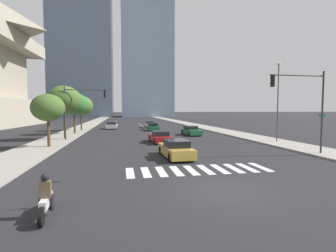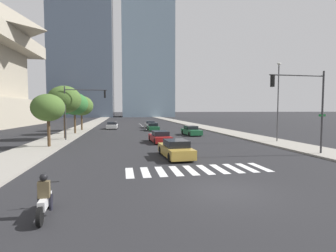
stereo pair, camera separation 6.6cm
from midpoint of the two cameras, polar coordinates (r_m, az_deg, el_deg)
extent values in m
plane|color=#232326|center=(11.88, 12.75, -14.02)|extent=(800.00, 800.00, 0.00)
cube|color=gray|center=(43.78, 11.85, -1.02)|extent=(4.00, 260.00, 0.15)
cube|color=gray|center=(41.24, -20.81, -1.46)|extent=(4.00, 260.00, 0.15)
cube|color=silver|center=(14.86, -8.50, -10.34)|extent=(0.45, 2.50, 0.01)
cube|color=silver|center=(14.91, -4.98, -10.27)|extent=(0.45, 2.50, 0.01)
cube|color=silver|center=(15.02, -1.51, -10.15)|extent=(0.45, 2.50, 0.01)
cube|color=silver|center=(15.18, 1.90, -10.00)|extent=(0.45, 2.50, 0.01)
cube|color=silver|center=(15.39, 5.23, -9.83)|extent=(0.45, 2.50, 0.01)
cube|color=silver|center=(15.65, 8.45, -9.62)|extent=(0.45, 2.50, 0.01)
cube|color=silver|center=(15.96, 11.55, -9.40)|extent=(0.45, 2.50, 0.01)
cube|color=silver|center=(16.31, 14.53, -9.16)|extent=(0.45, 2.50, 0.01)
cube|color=silver|center=(16.70, 17.37, -8.91)|extent=(0.45, 2.50, 0.01)
cube|color=silver|center=(17.13, 20.06, -8.65)|extent=(0.45, 2.50, 0.01)
cube|color=silver|center=(19.29, 3.32, -7.06)|extent=(0.14, 2.00, 0.01)
cube|color=silver|center=(23.14, 0.97, -5.25)|extent=(0.14, 2.00, 0.01)
cube|color=silver|center=(27.03, -0.69, -3.96)|extent=(0.14, 2.00, 0.01)
cube|color=silver|center=(30.95, -1.93, -2.99)|extent=(0.14, 2.00, 0.01)
cube|color=silver|center=(34.89, -2.89, -2.24)|extent=(0.14, 2.00, 0.01)
cube|color=silver|center=(38.84, -3.66, -1.64)|extent=(0.14, 2.00, 0.01)
cube|color=silver|center=(42.80, -4.28, -1.15)|extent=(0.14, 2.00, 0.01)
cube|color=silver|center=(46.77, -4.80, -0.75)|extent=(0.14, 2.00, 0.01)
cube|color=silver|center=(50.74, -5.23, -0.40)|extent=(0.14, 2.00, 0.01)
cube|color=silver|center=(54.71, -5.60, -0.11)|extent=(0.14, 2.00, 0.01)
cube|color=silver|center=(58.69, -5.93, 0.14)|extent=(0.14, 2.00, 0.01)
cube|color=silver|center=(62.68, -6.21, 0.36)|extent=(0.14, 2.00, 0.01)
cube|color=silver|center=(66.66, -6.45, 0.56)|extent=(0.14, 2.00, 0.01)
cylinder|color=black|center=(10.59, -24.83, -14.78)|extent=(0.16, 0.61, 0.60)
cylinder|color=black|center=(9.17, -26.64, -17.77)|extent=(0.16, 0.61, 0.60)
cube|color=silver|center=(9.80, -25.70, -14.96)|extent=(0.31, 1.25, 0.32)
cylinder|color=#B2B2B7|center=(10.41, -24.98, -13.38)|extent=(0.08, 0.32, 0.67)
cylinder|color=black|center=(10.35, -24.98, -11.34)|extent=(0.70, 0.09, 0.04)
cube|color=brown|center=(9.58, -25.89, -12.67)|extent=(0.38, 0.27, 0.55)
sphere|color=black|center=(9.48, -25.96, -10.32)|extent=(0.26, 0.26, 0.26)
cylinder|color=black|center=(9.85, -26.76, -15.19)|extent=(0.13, 0.13, 0.55)
cylinder|color=black|center=(9.79, -24.62, -15.27)|extent=(0.13, 0.13, 0.55)
cube|color=#B7BABF|center=(50.48, -3.98, 0.16)|extent=(1.90, 4.49, 0.70)
cube|color=black|center=(50.67, -4.00, 0.83)|extent=(1.63, 2.04, 0.46)
cylinder|color=black|center=(49.07, -2.89, -0.16)|extent=(0.24, 0.65, 0.64)
cylinder|color=black|center=(48.92, -4.77, -0.18)|extent=(0.24, 0.65, 0.64)
cylinder|color=black|center=(52.07, -3.24, 0.06)|extent=(0.24, 0.65, 0.64)
cylinder|color=black|center=(51.94, -5.01, 0.04)|extent=(0.24, 0.65, 0.64)
cube|color=maroon|center=(28.01, -1.77, -2.74)|extent=(2.07, 4.75, 0.61)
cube|color=black|center=(27.73, -1.68, -1.65)|extent=(1.71, 2.18, 0.50)
cylinder|color=black|center=(29.42, -3.96, -2.72)|extent=(0.26, 0.65, 0.64)
cylinder|color=black|center=(29.74, -0.85, -2.65)|extent=(0.26, 0.65, 0.64)
cylinder|color=black|center=(26.33, -2.81, -3.47)|extent=(0.26, 0.65, 0.64)
cylinder|color=black|center=(26.68, 0.65, -3.38)|extent=(0.26, 0.65, 0.64)
cube|color=#1E6038|center=(44.12, -3.34, -0.42)|extent=(1.84, 4.42, 0.58)
cube|color=black|center=(44.30, -3.38, 0.32)|extent=(1.59, 2.00, 0.55)
cylinder|color=black|center=(42.75, -2.05, -0.72)|extent=(0.23, 0.64, 0.64)
cylinder|color=black|center=(42.56, -4.20, -0.75)|extent=(0.23, 0.64, 0.64)
cylinder|color=black|center=(45.71, -2.55, -0.44)|extent=(0.23, 0.64, 0.64)
cylinder|color=black|center=(45.54, -4.56, -0.46)|extent=(0.23, 0.64, 0.64)
cube|color=#B28E38|center=(19.26, 1.76, -5.56)|extent=(2.01, 4.81, 0.69)
cube|color=black|center=(18.94, 1.95, -3.90)|extent=(1.67, 2.20, 0.50)
cylinder|color=black|center=(20.65, -1.55, -5.45)|extent=(0.25, 0.65, 0.64)
cylinder|color=black|center=(21.03, 2.75, -5.29)|extent=(0.25, 0.65, 0.64)
cylinder|color=black|center=(17.56, 0.57, -7.07)|extent=(0.25, 0.65, 0.64)
cylinder|color=black|center=(18.00, 5.57, -6.82)|extent=(0.25, 0.65, 0.64)
cube|color=#1E6038|center=(36.03, 5.31, -1.28)|extent=(1.99, 4.63, 0.66)
cube|color=black|center=(36.20, 5.20, -0.34)|extent=(1.63, 2.13, 0.50)
cylinder|color=black|center=(34.87, 7.34, -1.75)|extent=(0.26, 0.65, 0.64)
cylinder|color=black|center=(34.34, 4.93, -1.81)|extent=(0.26, 0.65, 0.64)
cylinder|color=black|center=(37.75, 5.65, -1.32)|extent=(0.26, 0.65, 0.64)
cylinder|color=black|center=(37.27, 3.41, -1.37)|extent=(0.26, 0.65, 0.64)
cube|color=silver|center=(48.97, -12.35, -0.05)|extent=(2.06, 4.33, 0.66)
cube|color=black|center=(48.73, -12.38, 0.61)|extent=(1.72, 1.99, 0.48)
cylinder|color=black|center=(50.49, -13.16, -0.14)|extent=(0.25, 0.65, 0.64)
cylinder|color=black|center=(50.36, -11.26, -0.13)|extent=(0.25, 0.65, 0.64)
cylinder|color=black|center=(47.63, -13.50, -0.37)|extent=(0.25, 0.65, 0.64)
cylinder|color=black|center=(47.48, -11.49, -0.36)|extent=(0.25, 0.65, 0.64)
cylinder|color=#333335|center=(23.45, 31.39, 2.62)|extent=(0.14, 0.14, 6.47)
cylinder|color=#333335|center=(22.13, 27.09, 10.08)|extent=(4.63, 0.10, 0.10)
cube|color=black|center=(20.91, 22.49, 9.36)|extent=(0.20, 0.28, 0.90)
sphere|color=red|center=(20.94, 22.51, 10.18)|extent=(0.18, 0.18, 0.18)
sphere|color=orange|center=(20.91, 22.49, 9.36)|extent=(0.18, 0.18, 0.18)
sphere|color=green|center=(20.88, 22.47, 8.54)|extent=(0.18, 0.18, 0.18)
cube|color=#19662D|center=(23.45, 31.38, 2.05)|extent=(0.60, 0.04, 0.18)
cylinder|color=#333335|center=(31.28, -22.03, 2.71)|extent=(0.14, 0.14, 6.13)
cylinder|color=#333335|center=(30.98, -17.86, 7.72)|extent=(4.69, 0.10, 0.10)
cube|color=black|center=(30.75, -13.94, 6.98)|extent=(0.20, 0.28, 0.90)
sphere|color=red|center=(30.77, -13.94, 7.54)|extent=(0.18, 0.18, 0.18)
sphere|color=orange|center=(30.75, -13.94, 6.98)|extent=(0.18, 0.18, 0.18)
sphere|color=green|center=(30.73, -13.93, 6.42)|extent=(0.18, 0.18, 0.18)
cube|color=#19662D|center=(31.28, -22.03, 2.59)|extent=(0.60, 0.04, 0.18)
cylinder|color=#3F3F42|center=(30.24, 23.50, 4.72)|extent=(0.12, 0.12, 8.31)
ellipsoid|color=beige|center=(30.64, 23.71, 12.69)|extent=(0.50, 0.24, 0.20)
cylinder|color=#4C3823|center=(26.31, -25.12, -1.52)|extent=(0.28, 0.28, 2.44)
ellipsoid|color=#426028|center=(26.22, -25.26, 3.75)|extent=(3.00, 3.00, 2.55)
cylinder|color=#4C3823|center=(33.08, -22.05, 0.13)|extent=(0.28, 0.28, 3.10)
ellipsoid|color=#426028|center=(33.05, -22.18, 5.51)|extent=(3.89, 3.89, 3.31)
cylinder|color=#4C3823|center=(39.57, -20.11, 0.47)|extent=(0.28, 0.28, 2.78)
ellipsoid|color=#2D662D|center=(39.52, -20.20, 4.70)|extent=(3.82, 3.82, 3.25)
cylinder|color=#4C3823|center=(45.90, -18.75, 0.78)|extent=(0.28, 0.28, 2.57)
ellipsoid|color=#426028|center=(45.85, -18.82, 4.35)|extent=(3.92, 3.92, 3.33)
cube|color=#7A93A8|center=(144.01, -4.78, 24.64)|extent=(25.80, 20.42, 110.34)
camera|label=1|loc=(0.03, -89.92, 0.00)|focal=27.16mm
camera|label=2|loc=(0.03, 90.08, 0.00)|focal=27.16mm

